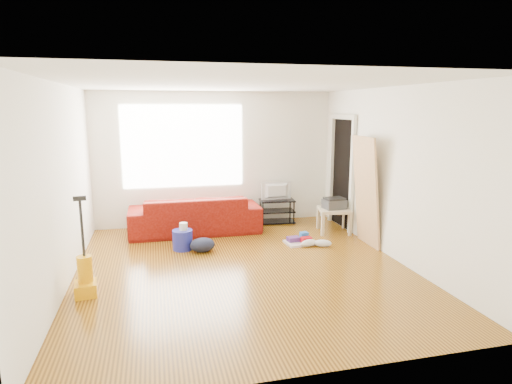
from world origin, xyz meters
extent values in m
cube|color=#4D2D0B|center=(0.00, 0.00, 0.00)|extent=(4.50, 5.00, 0.01)
cube|color=white|center=(0.00, 0.00, 2.50)|extent=(4.50, 5.00, 0.01)
cube|color=white|center=(0.00, 2.50, 1.25)|extent=(4.50, 0.01, 2.50)
cube|color=white|center=(0.00, -2.50, 1.25)|extent=(4.50, 0.01, 2.50)
cube|color=white|center=(-2.25, 0.00, 1.25)|extent=(0.01, 5.00, 2.50)
cube|color=white|center=(2.25, 0.00, 1.25)|extent=(0.01, 5.00, 2.50)
cube|color=white|center=(-0.60, 2.48, 1.50)|extent=(2.20, 0.01, 1.50)
cube|color=silver|center=(2.21, 1.25, 1.00)|extent=(0.06, 0.08, 2.00)
cube|color=silver|center=(2.21, 2.15, 1.00)|extent=(0.06, 0.08, 2.00)
cube|color=silver|center=(2.21, 1.70, 2.04)|extent=(0.06, 0.98, 0.08)
cube|color=black|center=(2.24, 1.70, 1.00)|extent=(0.01, 0.86, 1.98)
imported|color=#540500|center=(-0.47, 1.95, 0.00)|extent=(2.30, 0.90, 0.67)
cube|color=black|center=(1.13, 2.22, 0.03)|extent=(0.69, 0.43, 0.02)
cube|color=black|center=(1.13, 2.22, 0.24)|extent=(0.69, 0.43, 0.02)
cube|color=black|center=(1.13, 2.22, 0.44)|extent=(0.69, 0.43, 0.02)
cylinder|color=black|center=(0.82, 2.09, 0.23)|extent=(0.02, 0.02, 0.46)
cylinder|color=black|center=(0.85, 2.40, 0.23)|extent=(0.02, 0.02, 0.46)
cylinder|color=black|center=(1.42, 2.04, 0.23)|extent=(0.02, 0.02, 0.46)
cylinder|color=black|center=(1.45, 2.35, 0.23)|extent=(0.02, 0.02, 0.46)
imported|color=black|center=(1.13, 2.22, 0.63)|extent=(0.59, 0.08, 0.34)
cube|color=tan|center=(1.95, 1.37, 0.41)|extent=(0.63, 0.63, 0.05)
cube|color=tan|center=(1.66, 1.19, 0.19)|extent=(0.05, 0.05, 0.39)
cube|color=tan|center=(1.77, 1.66, 0.19)|extent=(0.05, 0.05, 0.39)
cube|color=tan|center=(2.13, 1.09, 0.19)|extent=(0.05, 0.05, 0.39)
cube|color=tan|center=(2.24, 1.56, 0.19)|extent=(0.05, 0.05, 0.39)
cube|color=#393939|center=(1.95, 1.37, 0.51)|extent=(0.40, 0.32, 0.16)
cube|color=black|center=(1.95, 1.37, 0.61)|extent=(0.36, 0.28, 0.04)
cylinder|color=navy|center=(-0.76, 1.03, 0.00)|extent=(0.40, 0.40, 0.31)
cylinder|color=silver|center=(-0.74, 1.03, 0.22)|extent=(0.13, 0.13, 0.12)
cube|color=beige|center=(1.13, 0.87, 0.02)|extent=(0.49, 0.41, 0.04)
cube|color=#A1080F|center=(1.22, 0.80, 0.08)|extent=(0.17, 0.12, 0.09)
cube|color=#4A2567|center=(1.04, 0.91, 0.07)|extent=(0.21, 0.16, 0.07)
cube|color=blue|center=(1.24, 0.96, 0.10)|extent=(0.14, 0.12, 0.13)
ellipsoid|color=black|center=(-0.47, 0.85, 0.00)|extent=(0.44, 0.38, 0.22)
ellipsoid|color=silver|center=(1.23, 0.69, 0.06)|extent=(0.31, 0.19, 0.12)
ellipsoid|color=silver|center=(1.44, 0.63, 0.06)|extent=(0.31, 0.22, 0.12)
cube|color=#E79A04|center=(-2.00, -0.41, 0.08)|extent=(0.28, 0.31, 0.16)
cylinder|color=#E79A04|center=(-2.00, -0.36, 0.32)|extent=(0.18, 0.18, 0.31)
cylinder|color=black|center=(-2.00, -0.34, 0.81)|extent=(0.03, 0.03, 0.67)
cube|color=black|center=(-2.00, -0.34, 1.17)|extent=(0.15, 0.05, 0.05)
cube|color=tan|center=(2.13, 0.58, 0.00)|extent=(0.22, 0.71, 1.76)
camera|label=1|loc=(-1.15, -5.51, 2.19)|focal=30.00mm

